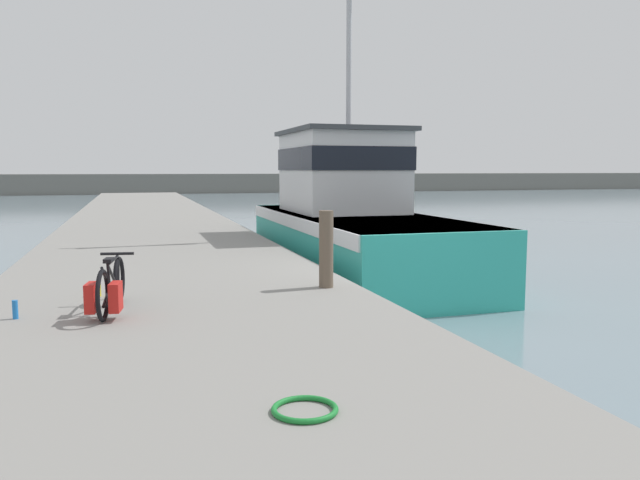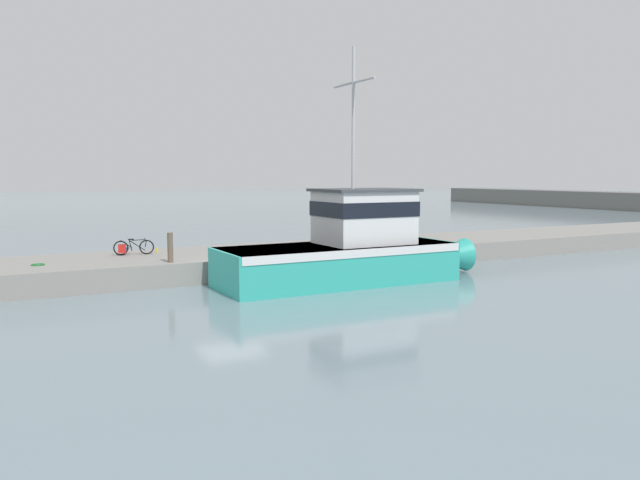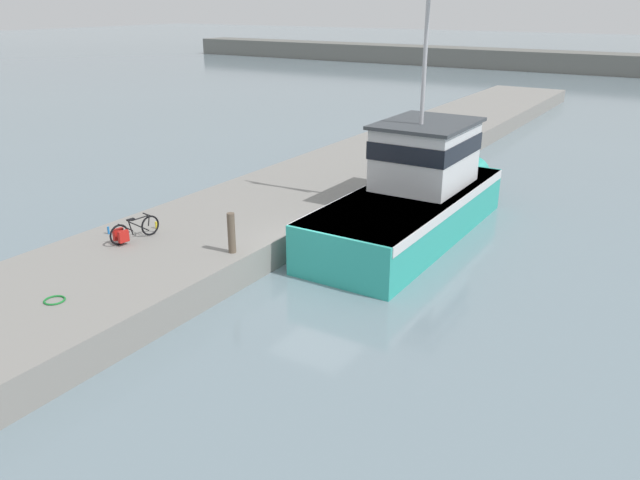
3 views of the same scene
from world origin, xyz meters
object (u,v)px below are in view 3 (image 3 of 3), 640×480
water_bottle_by_bike (108,230)px  bicycle_touring (130,231)px  fishing_boat_main (416,193)px  mooring_post (231,233)px  water_bottle_on_curb (156,225)px

water_bottle_by_bike → bicycle_touring: bearing=-4.1°
fishing_boat_main → water_bottle_by_bike: 10.42m
fishing_boat_main → mooring_post: 7.32m
water_bottle_by_bike → mooring_post: bearing=11.5°
fishing_boat_main → water_bottle_on_curb: 8.95m
fishing_boat_main → mooring_post: (-2.78, -6.77, 0.07)m
fishing_boat_main → mooring_post: fishing_boat_main is taller
fishing_boat_main → water_bottle_on_curb: size_ratio=51.23×
fishing_boat_main → bicycle_touring: bearing=-127.5°
fishing_boat_main → water_bottle_by_bike: fishing_boat_main is taller
water_bottle_by_bike → water_bottle_on_curb: (0.91, 1.15, -0.00)m
mooring_post → water_bottle_by_bike: 4.40m
mooring_post → water_bottle_by_bike: size_ratio=5.15×
bicycle_touring → water_bottle_on_curb: (-0.19, 1.23, -0.21)m
water_bottle_on_curb → fishing_boat_main: bearing=46.6°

